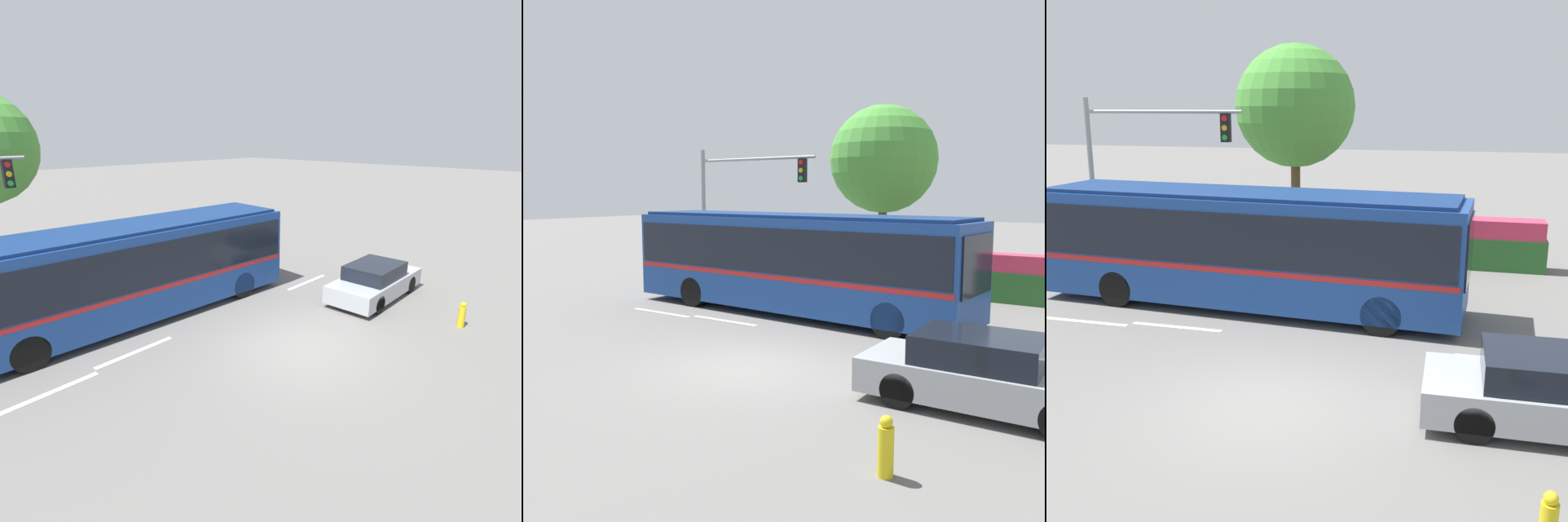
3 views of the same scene
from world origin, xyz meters
TOP-DOWN VIEW (x-y plane):
  - ground_plane at (0.00, 0.00)m, footprint 140.00×140.00m
  - city_bus at (-2.32, 5.44)m, footprint 11.82×3.22m
  - sedan_foreground at (4.97, 0.46)m, footprint 4.39×1.91m
  - traffic_light_pole at (-7.66, 9.02)m, footprint 5.70×0.24m
  - flowering_hedge at (2.22, 11.39)m, footprint 7.60×1.03m
  - street_tree_left at (-3.61, 14.96)m, footprint 4.90×4.90m
  - fire_hydrant at (4.57, -2.84)m, footprint 0.22×0.22m
  - lane_stripe_near at (-5.89, 3.12)m, footprint 2.40×0.16m
  - lane_stripe_mid at (-3.44, 3.35)m, footprint 2.40×0.16m
  - lane_stripe_far at (4.52, 3.27)m, footprint 2.40×0.16m

SIDE VIEW (x-z plane):
  - ground_plane at x=0.00m, z-range 0.00..0.00m
  - lane_stripe_near at x=-5.89m, z-range 0.00..0.01m
  - lane_stripe_mid at x=-3.44m, z-range 0.00..0.01m
  - lane_stripe_far at x=4.52m, z-range 0.00..0.01m
  - fire_hydrant at x=4.57m, z-range -0.02..0.84m
  - sedan_foreground at x=4.97m, z-range -0.03..1.30m
  - flowering_hedge at x=2.22m, z-range -0.01..1.68m
  - city_bus at x=-2.32m, z-range 0.22..3.39m
  - traffic_light_pole at x=-7.66m, z-range 0.94..6.59m
  - street_tree_left at x=-3.61m, z-range 1.44..9.26m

